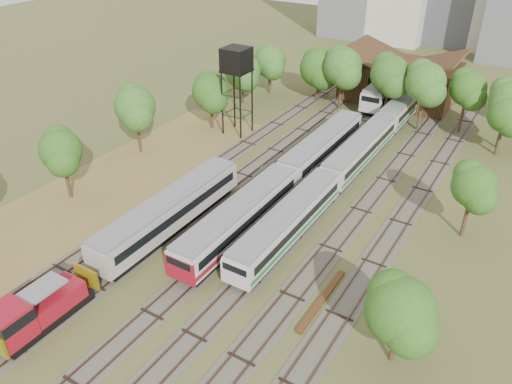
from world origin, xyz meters
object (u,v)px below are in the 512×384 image
Objects in this scene: railcar_green_set at (360,150)px; shunter_locomotive at (34,313)px; railcar_red_set at (286,179)px; water_tower at (236,62)px.

shunter_locomotive is (-10.00, -36.65, -0.14)m from railcar_green_set.
railcar_red_set is 11.33m from railcar_green_set.
railcar_red_set is at bearing -39.20° from water_tower.
railcar_green_set is (4.00, 10.60, -0.10)m from railcar_red_set.
railcar_green_set is 37.99m from shunter_locomotive.
water_tower is at bearing -179.91° from railcar_green_set.
railcar_red_set is 0.66× the size of railcar_green_set.
railcar_red_set reaches higher than railcar_green_set.
railcar_green_set is at bearing 69.33° from railcar_red_set.
railcar_red_set is 18.37m from water_tower.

